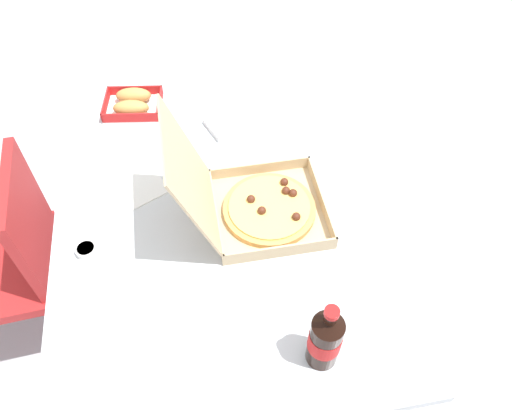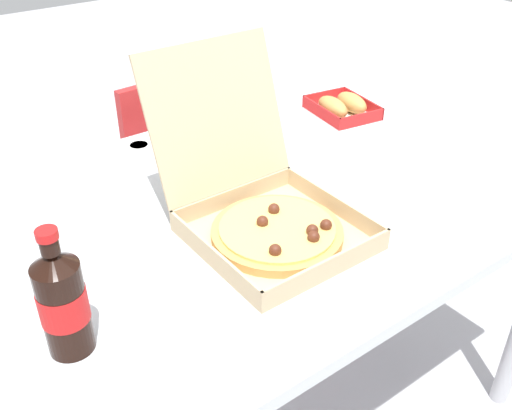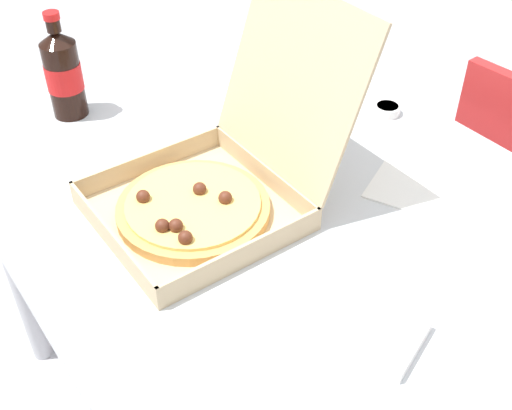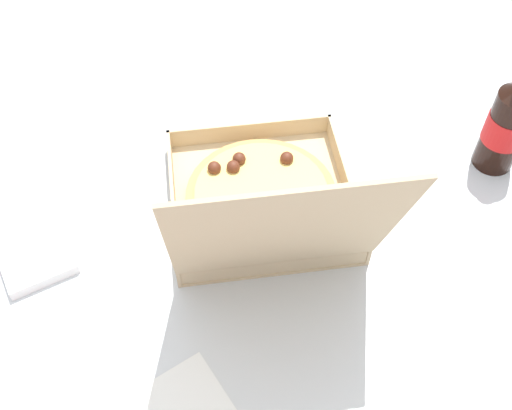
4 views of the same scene
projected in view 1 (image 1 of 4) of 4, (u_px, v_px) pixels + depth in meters
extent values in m
plane|color=#B2B2B7|center=(225.00, 314.00, 2.03)|extent=(10.00, 10.00, 0.00)
cube|color=silver|center=(214.00, 200.00, 1.46)|extent=(1.33, 0.91, 0.03)
cylinder|color=#B7B7BC|center=(289.00, 140.00, 2.16)|extent=(0.05, 0.05, 0.71)
cylinder|color=#B7B7BC|center=(111.00, 162.00, 2.08)|extent=(0.05, 0.05, 0.71)
cube|color=red|center=(28.00, 222.00, 1.52)|extent=(0.36, 0.05, 0.38)
cylinder|color=#B2B2B7|center=(65.00, 255.00, 1.95)|extent=(0.03, 0.03, 0.43)
cylinder|color=#B2B2B7|center=(65.00, 333.00, 1.74)|extent=(0.03, 0.03, 0.43)
cube|color=tan|center=(269.00, 212.00, 1.41)|extent=(0.31, 0.31, 0.01)
cube|color=tan|center=(321.00, 199.00, 1.41)|extent=(0.31, 0.01, 0.04)
cube|color=tan|center=(281.00, 251.00, 1.30)|extent=(0.01, 0.31, 0.04)
cube|color=tan|center=(260.00, 168.00, 1.49)|extent=(0.01, 0.31, 0.04)
cube|color=tan|center=(216.00, 214.00, 1.38)|extent=(0.31, 0.01, 0.04)
cube|color=tan|center=(190.00, 176.00, 1.24)|extent=(0.31, 0.11, 0.29)
cylinder|color=tan|center=(269.00, 209.00, 1.40)|extent=(0.26, 0.26, 0.02)
cylinder|color=#EAC666|center=(269.00, 206.00, 1.39)|extent=(0.23, 0.23, 0.01)
sphere|color=#562819|center=(284.00, 182.00, 1.44)|extent=(0.02, 0.02, 0.02)
sphere|color=#562819|center=(293.00, 193.00, 1.41)|extent=(0.02, 0.02, 0.02)
sphere|color=#562819|center=(296.00, 217.00, 1.36)|extent=(0.02, 0.02, 0.02)
sphere|color=#562819|center=(286.00, 191.00, 1.42)|extent=(0.02, 0.02, 0.02)
sphere|color=#562819|center=(251.00, 199.00, 1.40)|extent=(0.02, 0.02, 0.02)
sphere|color=#562819|center=(262.00, 210.00, 1.37)|extent=(0.02, 0.02, 0.02)
cube|color=white|center=(134.00, 108.00, 1.70)|extent=(0.18, 0.21, 0.00)
cube|color=red|center=(160.00, 103.00, 1.69)|extent=(0.15, 0.03, 0.03)
cube|color=red|center=(105.00, 104.00, 1.68)|extent=(0.15, 0.03, 0.03)
cube|color=red|center=(130.00, 118.00, 1.64)|extent=(0.03, 0.19, 0.03)
cube|color=red|center=(135.00, 90.00, 1.73)|extent=(0.03, 0.19, 0.03)
ellipsoid|color=tan|center=(131.00, 108.00, 1.66)|extent=(0.07, 0.13, 0.05)
ellipsoid|color=tan|center=(134.00, 95.00, 1.70)|extent=(0.07, 0.13, 0.05)
cylinder|color=black|center=(324.00, 342.00, 1.08)|extent=(0.07, 0.07, 0.16)
cone|color=black|center=(329.00, 323.00, 1.01)|extent=(0.07, 0.07, 0.02)
cylinder|color=black|center=(331.00, 317.00, 0.99)|extent=(0.03, 0.03, 0.02)
cylinder|color=red|center=(332.00, 313.00, 0.98)|extent=(0.03, 0.03, 0.01)
cylinder|color=red|center=(325.00, 340.00, 1.08)|extent=(0.07, 0.07, 0.06)
cube|color=white|center=(132.00, 180.00, 1.49)|extent=(0.25, 0.23, 0.00)
cube|color=white|center=(225.00, 125.00, 1.63)|extent=(0.14, 0.14, 0.02)
cylinder|color=white|center=(86.00, 250.00, 1.32)|extent=(0.06, 0.06, 0.02)
cylinder|color=#DBBC66|center=(86.00, 249.00, 1.32)|extent=(0.05, 0.05, 0.01)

